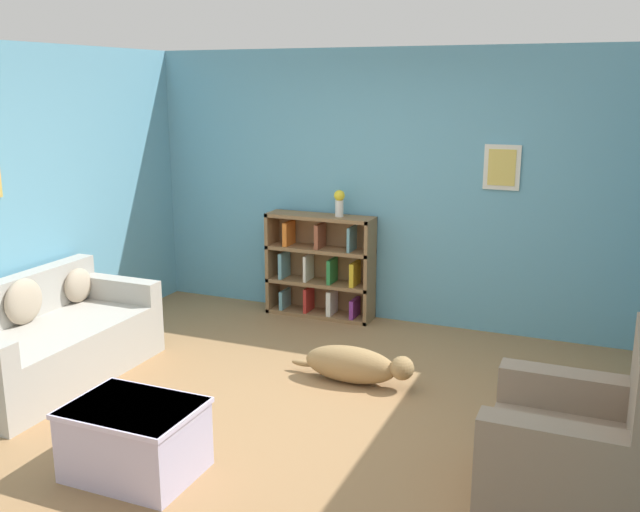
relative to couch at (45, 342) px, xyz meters
name	(u,v)px	position (x,y,z in m)	size (l,w,h in m)	color
ground_plane	(298,411)	(2.07, 0.25, -0.30)	(14.00, 14.00, 0.00)	#997047
wall_back	(395,188)	(2.07, 2.50, 1.00)	(5.60, 0.13, 2.60)	#609EB7
wall_left	(9,208)	(-0.48, 0.25, 1.00)	(0.13, 5.00, 2.60)	#609EB7
couch	(45,342)	(0.00, 0.00, 0.00)	(0.87, 1.75, 0.80)	#ADA89E
bookshelf	(321,267)	(1.38, 2.31, 0.20)	(1.08, 0.29, 1.02)	olive
recliner_chair	(585,448)	(3.99, -0.21, 0.04)	(0.91, 0.91, 1.01)	gray
coffee_table	(135,438)	(1.51, -0.89, -0.07)	(0.76, 0.58, 0.44)	#BCB2D1
dog	(355,365)	(2.27, 0.87, -0.15)	(1.03, 0.26, 0.29)	#9E7A4C
vase	(339,202)	(1.58, 2.28, 0.87)	(0.11, 0.11, 0.26)	silver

